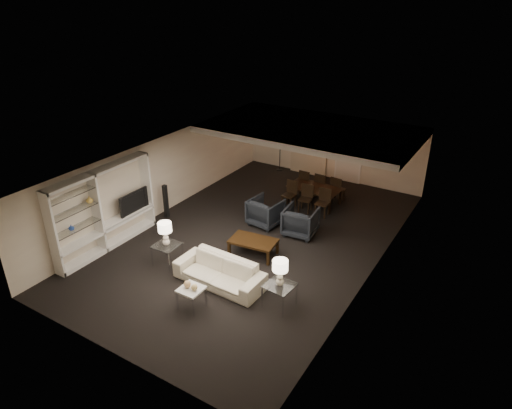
{
  "coord_description": "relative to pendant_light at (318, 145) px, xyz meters",
  "views": [
    {
      "loc": [
        6.1,
        -9.98,
        6.8
      ],
      "look_at": [
        0.0,
        0.0,
        1.1
      ],
      "focal_mm": 32.0,
      "sensor_mm": 36.0,
      "label": 1
    }
  ],
  "objects": [
    {
      "name": "wall_right",
      "position": [
        3.2,
        -3.5,
        -0.67
      ],
      "size": [
        0.02,
        11.0,
        2.5
      ],
      "primitive_type": "cube",
      "color": "beige",
      "rests_on": "ground"
    },
    {
      "name": "table_lamp_right",
      "position": [
        1.81,
        -5.91,
        -1.0
      ],
      "size": [
        0.39,
        0.39,
        0.66
      ],
      "primitive_type": null,
      "rotation": [
        0.0,
        0.0,
        0.08
      ],
      "color": "#ECE1C7",
      "rests_on": "side_table_right"
    },
    {
      "name": "ceiling",
      "position": [
        -0.3,
        -3.5,
        0.58
      ],
      "size": [
        7.0,
        11.0,
        0.02
      ],
      "primitive_type": "cube",
      "color": "silver",
      "rests_on": "ground"
    },
    {
      "name": "vase_amber",
      "position": [
        -3.61,
        -6.52,
        -0.27
      ],
      "size": [
        0.18,
        0.18,
        0.19
      ],
      "primitive_type": "imported",
      "color": "gold",
      "rests_on": "media_unit"
    },
    {
      "name": "door",
      "position": [
        0.4,
        1.97,
        -0.87
      ],
      "size": [
        0.9,
        0.05,
        2.1
      ],
      "primitive_type": "cube",
      "color": "silver",
      "rests_on": "wall_back"
    },
    {
      "name": "chair_fm",
      "position": [
        0.17,
        0.13,
        -1.46
      ],
      "size": [
        0.44,
        0.44,
        0.91
      ],
      "primitive_type": null,
      "rotation": [
        0.0,
        0.0,
        3.1
      ],
      "color": "black",
      "rests_on": "floor"
    },
    {
      "name": "armchair_right",
      "position": [
        0.71,
        -2.61,
        -1.49
      ],
      "size": [
        1.01,
        1.03,
        0.86
      ],
      "primitive_type": "imported",
      "rotation": [
        0.0,
        0.0,
        3.24
      ],
      "color": "black",
      "rests_on": "floor"
    },
    {
      "name": "chair_fr",
      "position": [
        0.77,
        0.13,
        -1.46
      ],
      "size": [
        0.47,
        0.47,
        0.91
      ],
      "primitive_type": null,
      "rotation": [
        0.0,
        0.0,
        3.02
      ],
      "color": "black",
      "rests_on": "floor"
    },
    {
      "name": "wall_left",
      "position": [
        -3.8,
        -3.5,
        -0.67
      ],
      "size": [
        0.02,
        11.0,
        2.5
      ],
      "primitive_type": "cube",
      "color": "beige",
      "rests_on": "ground"
    },
    {
      "name": "floor_speaker",
      "position": [
        -3.45,
        -3.84,
        -1.37
      ],
      "size": [
        0.13,
        0.13,
        1.11
      ],
      "primitive_type": "cube",
      "rotation": [
        0.0,
        0.0,
        -0.05
      ],
      "color": "black",
      "rests_on": "floor"
    },
    {
      "name": "chair_nm",
      "position": [
        0.17,
        -1.17,
        -1.46
      ],
      "size": [
        0.48,
        0.48,
        0.91
      ],
      "primitive_type": null,
      "rotation": [
        0.0,
        0.0,
        0.14
      ],
      "color": "black",
      "rests_on": "floor"
    },
    {
      "name": "curtains",
      "position": [
        -1.2,
        1.92,
        -0.72
      ],
      "size": [
        1.5,
        0.12,
        2.4
      ],
      "primitive_type": "cube",
      "color": "beige",
      "rests_on": "wall_back"
    },
    {
      "name": "armchair_left",
      "position": [
        -0.49,
        -2.61,
        -1.49
      ],
      "size": [
        1.02,
        1.04,
        0.86
      ],
      "primitive_type": "imported",
      "rotation": [
        0.0,
        0.0,
        3.03
      ],
      "color": "black",
      "rests_on": "floor"
    },
    {
      "name": "gold_gourd_b",
      "position": [
        0.21,
        -7.01,
        -1.32
      ],
      "size": [
        0.15,
        0.15,
        0.15
      ],
      "primitive_type": "sphere",
      "color": "#DDBD75",
      "rests_on": "marble_table"
    },
    {
      "name": "dining_table",
      "position": [
        0.17,
        -0.52,
        -1.61
      ],
      "size": [
        1.8,
        1.06,
        0.62
      ],
      "primitive_type": "imported",
      "rotation": [
        0.0,
        0.0,
        -0.05
      ],
      "color": "black",
      "rests_on": "floor"
    },
    {
      "name": "side_table_left",
      "position": [
        -1.59,
        -5.91,
        -1.62
      ],
      "size": [
        0.66,
        0.66,
        0.59
      ],
      "primitive_type": null,
      "rotation": [
        0.0,
        0.0,
        0.03
      ],
      "color": "silver",
      "rests_on": "floor"
    },
    {
      "name": "ceiling_soffit",
      "position": [
        -0.3,
        0.0,
        0.48
      ],
      "size": [
        7.0,
        4.0,
        0.2
      ],
      "primitive_type": "cube",
      "color": "silver",
      "rests_on": "ceiling"
    },
    {
      "name": "sofa",
      "position": [
        0.11,
        -5.91,
        -1.58
      ],
      "size": [
        2.34,
        0.98,
        0.68
      ],
      "primitive_type": "imported",
      "rotation": [
        0.0,
        0.0,
        -0.03
      ],
      "color": "beige",
      "rests_on": "floor"
    },
    {
      "name": "chair_nl",
      "position": [
        -0.43,
        -1.17,
        -1.46
      ],
      "size": [
        0.44,
        0.44,
        0.91
      ],
      "primitive_type": null,
      "rotation": [
        0.0,
        0.0,
        -0.05
      ],
      "color": "black",
      "rests_on": "floor"
    },
    {
      "name": "floor_lamp",
      "position": [
        -2.34,
        1.66,
        -0.99
      ],
      "size": [
        0.35,
        0.35,
        1.86
      ],
      "primitive_type": null,
      "rotation": [
        0.0,
        0.0,
        -0.37
      ],
      "color": "black",
      "rests_on": "floor"
    },
    {
      "name": "television",
      "position": [
        -3.58,
        -5.13,
        -0.86
      ],
      "size": [
        1.08,
        0.14,
        0.62
      ],
      "primitive_type": "imported",
      "rotation": [
        0.0,
        0.0,
        1.57
      ],
      "color": "black",
      "rests_on": "media_unit"
    },
    {
      "name": "painting",
      "position": [
        1.8,
        1.96,
        -0.37
      ],
      "size": [
        0.95,
        0.04,
        0.65
      ],
      "primitive_type": "cube",
      "color": "#142D38",
      "rests_on": "wall_back"
    },
    {
      "name": "wall_front",
      "position": [
        -0.3,
        -9.0,
        -0.67
      ],
      "size": [
        7.0,
        0.02,
        2.5
      ],
      "primitive_type": "cube",
      "color": "beige",
      "rests_on": "ground"
    },
    {
      "name": "media_unit",
      "position": [
        -3.61,
        -6.1,
        -0.74
      ],
      "size": [
        0.38,
        3.4,
        2.35
      ],
      "primitive_type": null,
      "color": "white",
      "rests_on": "wall_left"
    },
    {
      "name": "side_table_right",
      "position": [
        1.81,
        -5.91,
        -1.62
      ],
      "size": [
        0.69,
        0.69,
        0.59
      ],
      "primitive_type": null,
      "rotation": [
        0.0,
        0.0,
        -0.09
      ],
      "color": "white",
      "rests_on": "floor"
    },
    {
      "name": "chair_fl",
      "position": [
        -0.43,
        0.13,
        -1.46
      ],
      "size": [
        0.44,
        0.44,
        0.91
      ],
      "primitive_type": null,
      "rotation": [
        0.0,
        0.0,
        3.09
      ],
      "color": "black",
      "rests_on": "floor"
    },
    {
      "name": "floor",
      "position": [
        -0.3,
        -3.5,
        -1.92
      ],
      "size": [
        11.0,
        11.0,
        0.0
      ],
      "primitive_type": "plane",
      "color": "black",
      "rests_on": "ground"
    },
    {
      "name": "pendant_light",
      "position": [
        0.0,
        0.0,
        0.0
      ],
      "size": [
        0.52,
        0.52,
        0.24
      ],
      "primitive_type": "cylinder",
      "color": "#D8591E",
      "rests_on": "ceiling_soffit"
    },
    {
      "name": "chair_nr",
      "position": [
        0.77,
        -1.17,
        -1.46
      ],
      "size": [
        0.43,
        0.43,
        0.91
      ],
      "primitive_type": null,
      "rotation": [
        0.0,
        0.0,
        0.01
      ],
      "color": "black",
      "rests_on": "floor"
    },
    {
      "name": "wall_back",
      "position": [
        -0.3,
        2.0,
        -0.67
      ],
      "size": [
        7.0,
        0.02,
        2.5
      ],
      "primitive_type": "cube",
      "color": "beige",
      "rests_on": "ground"
    },
    {
      "name": "vase_blue",
      "position": [
        -3.61,
        -7.2,
        -0.78
      ],
      "size": [
        0.15,
        0.15,
        0.16
      ],
      "primitive_type": "imported",
      "color": "#234298",
      "rests_on": "media_unit"
    },
    {
      "name": "table_lamp_left",
      "position": [
        -1.59,
        -5.91,
        -1.0
      ],
      "size": [
        0.37,
        0.37,
        0.66
      ],
      "primitive_type": null,
      "rotation": [
        0.0,
        0.0,
        -0.04
      ],
      "color": "#F2E1CC",
      "rests_on": "side_table_left"
    },
    {
      "name": "gold_gourd_a",
      "position": [
        0.01,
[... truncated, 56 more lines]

